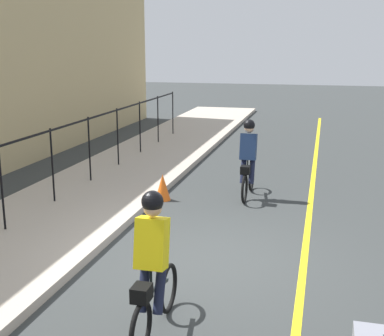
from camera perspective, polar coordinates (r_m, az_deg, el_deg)
name	(u,v)px	position (r m, az deg, el deg)	size (l,w,h in m)	color
ground_plane	(205,259)	(8.74, 1.42, -9.95)	(80.00, 80.00, 0.00)	#333737
lane_line_centre	(303,269)	(8.56, 12.11, -10.77)	(36.00, 0.12, 0.01)	yellow
sidewalk	(22,236)	(9.98, -18.14, -7.16)	(40.00, 3.20, 0.15)	#B3A797
iron_fence	(28,156)	(10.66, -17.60, 1.23)	(20.15, 0.04, 1.60)	black
cyclist_lead	(248,159)	(11.95, 6.19, 0.97)	(1.71, 0.36, 1.83)	black
cyclist_follow	(153,266)	(6.26, -4.33, -10.66)	(1.71, 0.36, 1.83)	black
traffic_cone_near	(163,187)	(11.84, -3.24, -2.11)	(0.36, 0.36, 0.61)	orange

